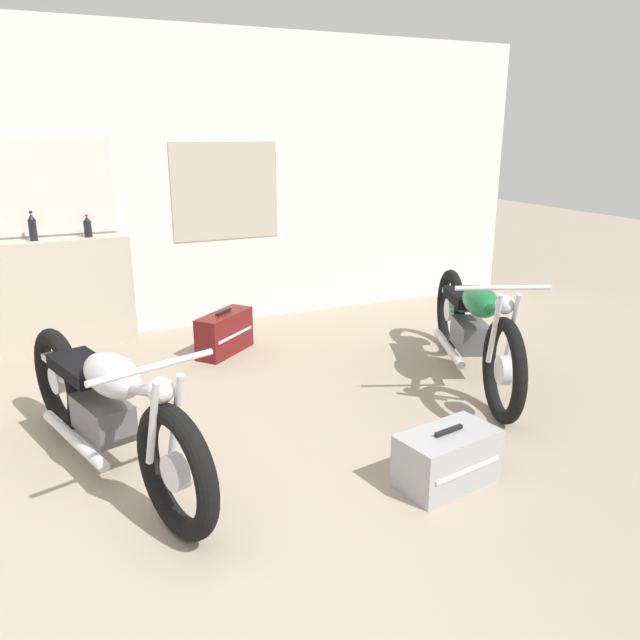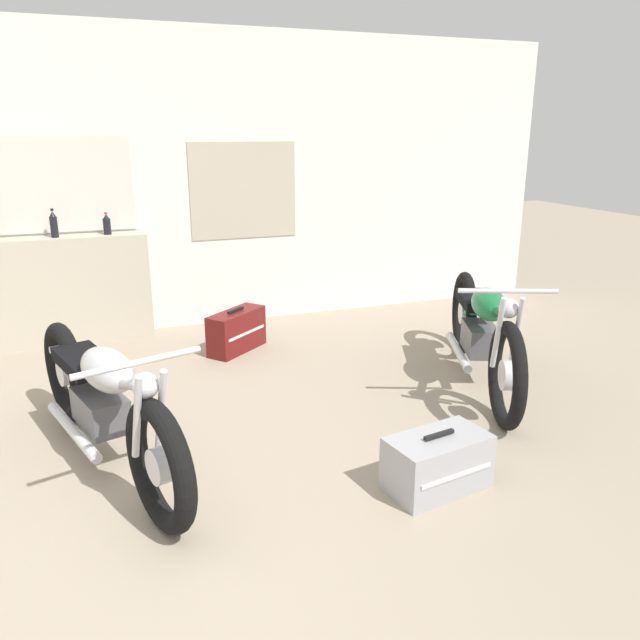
# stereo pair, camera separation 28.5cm
# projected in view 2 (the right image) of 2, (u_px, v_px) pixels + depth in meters

# --- Properties ---
(ground_plane) EXTENTS (24.00, 24.00, 0.00)m
(ground_plane) POSITION_uv_depth(u_px,v_px,m) (75.00, 592.00, 2.66)
(ground_plane) COLOR gray
(wall_back) EXTENTS (10.00, 0.07, 2.80)m
(wall_back) POSITION_uv_depth(u_px,v_px,m) (59.00, 187.00, 5.55)
(wall_back) COLOR silver
(wall_back) RESTS_ON ground_plane
(sill_counter) EXTENTS (1.97, 0.28, 0.98)m
(sill_counter) POSITION_uv_depth(u_px,v_px,m) (36.00, 293.00, 5.56)
(sill_counter) COLOR #B7AD99
(sill_counter) RESTS_ON ground_plane
(bottle_center) EXTENTS (0.06, 0.06, 0.25)m
(bottle_center) POSITION_uv_depth(u_px,v_px,m) (54.00, 225.00, 5.44)
(bottle_center) COLOR black
(bottle_center) RESTS_ON sill_counter
(bottle_right_center) EXTENTS (0.07, 0.07, 0.20)m
(bottle_right_center) POSITION_uv_depth(u_px,v_px,m) (107.00, 225.00, 5.61)
(bottle_right_center) COLOR black
(bottle_right_center) RESTS_ON sill_counter
(motorcycle_green) EXTENTS (0.97, 2.05, 0.90)m
(motorcycle_green) POSITION_uv_depth(u_px,v_px,m) (482.00, 330.00, 4.73)
(motorcycle_green) COLOR black
(motorcycle_green) RESTS_ON ground_plane
(motorcycle_silver) EXTENTS (0.87, 2.13, 0.84)m
(motorcycle_silver) POSITION_uv_depth(u_px,v_px,m) (103.00, 400.00, 3.56)
(motorcycle_silver) COLOR black
(motorcycle_silver) RESTS_ON ground_plane
(hard_case_darkred) EXTENTS (0.59, 0.54, 0.39)m
(hard_case_darkred) POSITION_uv_depth(u_px,v_px,m) (237.00, 331.00, 5.52)
(hard_case_darkred) COLOR maroon
(hard_case_darkred) RESTS_ON ground_plane
(hard_case_silver) EXTENTS (0.60, 0.40, 0.33)m
(hard_case_silver) POSITION_uv_depth(u_px,v_px,m) (437.00, 463.00, 3.39)
(hard_case_silver) COLOR #9E9EA3
(hard_case_silver) RESTS_ON ground_plane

